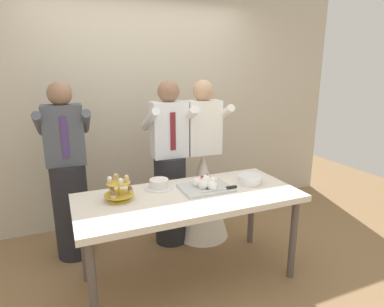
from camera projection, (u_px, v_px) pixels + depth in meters
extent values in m
plane|color=olive|center=(189.00, 278.00, 2.80)|extent=(8.00, 8.00, 0.00)
cube|color=beige|center=(142.00, 97.00, 3.70)|extent=(5.20, 0.10, 2.90)
cube|color=silver|center=(189.00, 198.00, 2.61)|extent=(1.80, 0.80, 0.05)
cylinder|color=#564C47|center=(93.00, 289.00, 2.11)|extent=(0.06, 0.06, 0.72)
cylinder|color=#564C47|center=(293.00, 239.00, 2.73)|extent=(0.06, 0.06, 0.72)
cylinder|color=#564C47|center=(84.00, 242.00, 2.68)|extent=(0.06, 0.06, 0.72)
cylinder|color=#564C47|center=(251.00, 210.00, 3.30)|extent=(0.06, 0.06, 0.72)
cylinder|color=gold|center=(119.00, 199.00, 2.50)|extent=(0.17, 0.17, 0.01)
cylinder|color=gold|center=(119.00, 187.00, 2.47)|extent=(0.01, 0.01, 0.21)
cylinder|color=gold|center=(119.00, 194.00, 2.49)|extent=(0.23, 0.23, 0.01)
cylinder|color=#D1B784|center=(130.00, 191.00, 2.51)|extent=(0.04, 0.04, 0.03)
sphere|color=brown|center=(130.00, 188.00, 2.51)|extent=(0.04, 0.04, 0.04)
cylinder|color=#D1B784|center=(112.00, 190.00, 2.54)|extent=(0.04, 0.04, 0.03)
sphere|color=brown|center=(112.00, 187.00, 2.53)|extent=(0.04, 0.04, 0.04)
cylinder|color=#D1B784|center=(113.00, 197.00, 2.40)|extent=(0.04, 0.04, 0.03)
sphere|color=brown|center=(113.00, 194.00, 2.40)|extent=(0.04, 0.04, 0.04)
cylinder|color=gold|center=(118.00, 183.00, 2.46)|extent=(0.18, 0.18, 0.01)
cylinder|color=#D1B784|center=(126.00, 180.00, 2.48)|extent=(0.04, 0.04, 0.03)
sphere|color=#D6B27A|center=(126.00, 177.00, 2.47)|extent=(0.04, 0.04, 0.04)
cylinder|color=#D1B784|center=(116.00, 178.00, 2.51)|extent=(0.04, 0.04, 0.03)
sphere|color=#D6B27A|center=(116.00, 176.00, 2.51)|extent=(0.04, 0.04, 0.04)
cylinder|color=#D1B784|center=(110.00, 182.00, 2.44)|extent=(0.04, 0.04, 0.03)
sphere|color=white|center=(110.00, 179.00, 2.44)|extent=(0.04, 0.04, 0.04)
cylinder|color=#D1B784|center=(121.00, 183.00, 2.41)|extent=(0.04, 0.04, 0.03)
sphere|color=white|center=(121.00, 180.00, 2.40)|extent=(0.04, 0.04, 0.04)
cube|color=silver|center=(206.00, 188.00, 2.72)|extent=(0.42, 0.31, 0.02)
sphere|color=white|center=(212.00, 182.00, 2.73)|extent=(0.09, 0.09, 0.09)
sphere|color=white|center=(205.00, 181.00, 2.76)|extent=(0.08, 0.08, 0.08)
sphere|color=white|center=(197.00, 183.00, 2.73)|extent=(0.08, 0.08, 0.08)
sphere|color=white|center=(203.00, 185.00, 2.67)|extent=(0.09, 0.09, 0.09)
sphere|color=white|center=(212.00, 186.00, 2.65)|extent=(0.08, 0.08, 0.08)
sphere|color=white|center=(206.00, 181.00, 2.70)|extent=(0.11, 0.11, 0.11)
sphere|color=#B21923|center=(202.00, 177.00, 2.66)|extent=(0.02, 0.02, 0.02)
sphere|color=#B21923|center=(203.00, 177.00, 2.69)|extent=(0.02, 0.02, 0.02)
sphere|color=#DB474C|center=(202.00, 176.00, 2.69)|extent=(0.02, 0.02, 0.02)
sphere|color=#2D1938|center=(207.00, 175.00, 2.72)|extent=(0.02, 0.02, 0.02)
sphere|color=#DB474C|center=(210.00, 177.00, 2.71)|extent=(0.02, 0.02, 0.02)
cube|color=silver|center=(215.00, 190.00, 2.62)|extent=(0.23, 0.03, 0.00)
cube|color=black|center=(231.00, 187.00, 2.67)|extent=(0.09, 0.03, 0.02)
cylinder|color=white|center=(249.00, 183.00, 2.86)|extent=(0.21, 0.21, 0.01)
cylinder|color=white|center=(249.00, 182.00, 2.85)|extent=(0.21, 0.21, 0.01)
cylinder|color=white|center=(250.00, 181.00, 2.85)|extent=(0.21, 0.21, 0.01)
cylinder|color=white|center=(250.00, 179.00, 2.85)|extent=(0.21, 0.21, 0.01)
cylinder|color=white|center=(249.00, 178.00, 2.85)|extent=(0.21, 0.21, 0.01)
cylinder|color=white|center=(250.00, 177.00, 2.84)|extent=(0.21, 0.21, 0.01)
cylinder|color=white|center=(250.00, 176.00, 2.84)|extent=(0.21, 0.21, 0.01)
cylinder|color=white|center=(159.00, 188.00, 2.74)|extent=(0.24, 0.24, 0.01)
cylinder|color=white|center=(159.00, 183.00, 2.73)|extent=(0.16, 0.16, 0.07)
cylinder|color=#232328|center=(170.00, 200.00, 3.31)|extent=(0.32, 0.32, 0.92)
cube|color=white|center=(169.00, 130.00, 3.12)|extent=(0.34, 0.21, 0.54)
sphere|color=#8C664C|center=(168.00, 91.00, 3.03)|extent=(0.21, 0.21, 0.21)
cylinder|color=white|center=(150.00, 120.00, 3.03)|extent=(0.09, 0.49, 0.28)
cylinder|color=white|center=(188.00, 117.00, 3.16)|extent=(0.09, 0.49, 0.28)
cube|color=maroon|center=(173.00, 131.00, 3.03)|extent=(0.05, 0.01, 0.36)
cone|color=white|center=(202.00, 195.00, 3.42)|extent=(0.56, 0.56, 0.92)
cube|color=white|center=(203.00, 127.00, 3.24)|extent=(0.35, 0.21, 0.54)
sphere|color=tan|center=(203.00, 91.00, 3.15)|extent=(0.21, 0.21, 0.21)
cylinder|color=white|center=(186.00, 118.00, 3.15)|extent=(0.10, 0.49, 0.28)
cylinder|color=white|center=(221.00, 116.00, 3.28)|extent=(0.10, 0.49, 0.28)
cylinder|color=#232328|center=(72.00, 211.00, 3.05)|extent=(0.32, 0.32, 0.92)
cube|color=#4C515B|center=(64.00, 135.00, 2.86)|extent=(0.35, 0.21, 0.54)
sphere|color=#8C664C|center=(60.00, 94.00, 2.77)|extent=(0.21, 0.21, 0.21)
cylinder|color=#4C515B|center=(39.00, 124.00, 2.77)|extent=(0.09, 0.49, 0.28)
cylinder|color=#4C515B|center=(86.00, 122.00, 2.90)|extent=(0.09, 0.49, 0.28)
cube|color=#4C3372|center=(65.00, 137.00, 2.77)|extent=(0.05, 0.01, 0.36)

